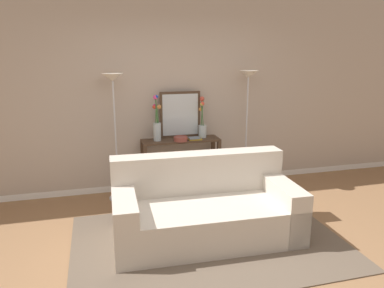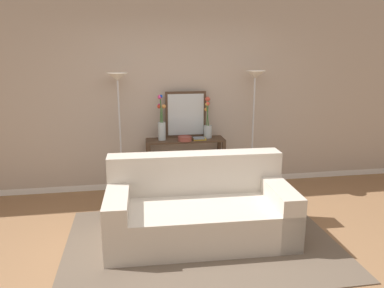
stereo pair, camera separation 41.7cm
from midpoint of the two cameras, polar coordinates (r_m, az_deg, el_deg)
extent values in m
cube|color=#936B47|center=(3.75, 0.31, -18.56)|extent=(16.00, 16.00, 0.02)
cube|color=white|center=(5.74, -5.74, -5.91)|extent=(12.00, 0.15, 0.09)
cube|color=#B7A899|center=(5.42, -6.12, 8.70)|extent=(12.00, 0.14, 2.82)
cube|color=brown|center=(4.13, -0.45, -14.93)|extent=(2.88, 1.97, 0.01)
cube|color=beige|center=(4.12, -0.81, -11.79)|extent=(2.02, 1.04, 0.42)
cube|color=beige|center=(4.28, -1.85, -4.42)|extent=(2.00, 0.33, 0.46)
cube|color=beige|center=(4.01, -13.38, -11.56)|extent=(0.27, 0.98, 0.60)
cube|color=beige|center=(4.33, 10.71, -9.38)|extent=(0.27, 0.98, 0.60)
cube|color=#473323|center=(5.27, -4.03, 0.57)|extent=(1.12, 0.33, 0.03)
cube|color=#473323|center=(5.45, -3.92, -5.86)|extent=(1.03, 0.28, 0.01)
cube|color=#473323|center=(5.17, -9.50, -4.40)|extent=(0.05, 0.05, 0.76)
cube|color=#473323|center=(5.37, 1.95, -3.52)|extent=(0.05, 0.05, 0.76)
cube|color=#473323|center=(5.44, -9.79, -3.48)|extent=(0.05, 0.05, 0.76)
cube|color=#473323|center=(5.63, 1.12, -2.68)|extent=(0.05, 0.05, 0.76)
cylinder|color=silver|center=(5.37, -13.49, -8.10)|extent=(0.26, 0.26, 0.02)
cylinder|color=silver|center=(5.12, -14.02, 0.39)|extent=(0.02, 0.02, 1.61)
cone|color=silver|center=(4.99, -14.62, 9.97)|extent=(0.28, 0.28, 0.10)
cylinder|color=silver|center=(5.71, 6.04, -6.39)|extent=(0.26, 0.26, 0.02)
cylinder|color=silver|center=(5.48, 6.26, 1.68)|extent=(0.02, 0.02, 1.62)
cone|color=silver|center=(5.36, 6.51, 10.72)|extent=(0.28, 0.28, 0.10)
cube|color=#473323|center=(5.33, -4.08, 4.54)|extent=(0.59, 0.02, 0.67)
cube|color=silver|center=(5.32, -4.06, 4.53)|extent=(0.52, 0.01, 0.60)
cylinder|color=silver|center=(5.19, -7.71, 1.87)|extent=(0.11, 0.11, 0.25)
cylinder|color=#3D7538|center=(5.12, -7.82, 5.23)|extent=(0.03, 0.01, 0.37)
sphere|color=blue|center=(5.08, -7.89, 7.25)|extent=(0.05, 0.05, 0.05)
cylinder|color=#3D7538|center=(5.16, -7.95, 4.46)|extent=(0.02, 0.02, 0.22)
sphere|color=red|center=(5.15, -8.18, 5.68)|extent=(0.06, 0.06, 0.06)
cylinder|color=#3D7538|center=(5.16, -7.93, 4.56)|extent=(0.02, 0.02, 0.24)
sphere|color=#C22470|center=(5.15, -8.14, 5.89)|extent=(0.04, 0.04, 0.04)
cylinder|color=#3D7538|center=(5.12, -7.91, 5.19)|extent=(0.02, 0.02, 0.36)
sphere|color=#E74191|center=(5.08, -8.08, 7.16)|extent=(0.06, 0.06, 0.06)
cylinder|color=#3D7538|center=(5.14, -7.62, 4.47)|extent=(0.02, 0.03, 0.23)
sphere|color=#D18844|center=(5.12, -7.45, 5.72)|extent=(0.06, 0.06, 0.06)
cylinder|color=silver|center=(5.35, -0.60, 1.95)|extent=(0.12, 0.12, 0.18)
cylinder|color=#3D7538|center=(5.29, -0.67, 4.53)|extent=(0.04, 0.03, 0.31)
sphere|color=gold|center=(5.24, -0.74, 6.20)|extent=(0.05, 0.05, 0.05)
cylinder|color=#3D7538|center=(5.32, -0.75, 4.14)|extent=(0.03, 0.02, 0.23)
sphere|color=#E68F40|center=(5.32, -0.91, 5.39)|extent=(0.05, 0.05, 0.05)
cylinder|color=#3D7538|center=(5.28, -0.63, 4.57)|extent=(0.03, 0.01, 0.32)
sphere|color=#E9503C|center=(5.24, -0.66, 6.27)|extent=(0.06, 0.06, 0.06)
cylinder|color=#3D7538|center=(5.31, -0.65, 4.93)|extent=(0.04, 0.01, 0.38)
sphere|color=#C24837|center=(5.31, -0.70, 6.98)|extent=(0.07, 0.07, 0.07)
cylinder|color=brown|center=(5.17, -4.08, 0.75)|extent=(0.20, 0.20, 0.05)
torus|color=brown|center=(5.16, -4.09, 1.09)|extent=(0.19, 0.19, 0.01)
cube|color=gold|center=(5.23, -1.85, 0.77)|extent=(0.18, 0.13, 0.02)
cube|color=slate|center=(5.22, -1.94, 0.93)|extent=(0.16, 0.13, 0.01)
cube|color=#6B3360|center=(5.42, -8.55, -7.14)|extent=(0.03, 0.15, 0.11)
cube|color=#236033|center=(5.43, -8.25, -7.08)|extent=(0.03, 0.17, 0.12)
cube|color=maroon|center=(5.43, -7.94, -7.07)|extent=(0.03, 0.17, 0.11)
cube|color=silver|center=(5.43, -7.53, -7.04)|extent=(0.05, 0.17, 0.11)
cube|color=navy|center=(5.44, -7.11, -7.07)|extent=(0.02, 0.17, 0.10)
cube|color=#B77F33|center=(5.44, -6.66, -6.95)|extent=(0.05, 0.16, 0.12)
cube|color=#2D2D33|center=(5.45, -6.05, -6.99)|extent=(0.06, 0.13, 0.10)
cube|color=gold|center=(5.46, -5.57, -6.86)|extent=(0.03, 0.14, 0.12)
camera|label=1|loc=(0.21, -92.62, -0.67)|focal=34.45mm
camera|label=2|loc=(0.21, 87.38, 0.67)|focal=34.45mm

